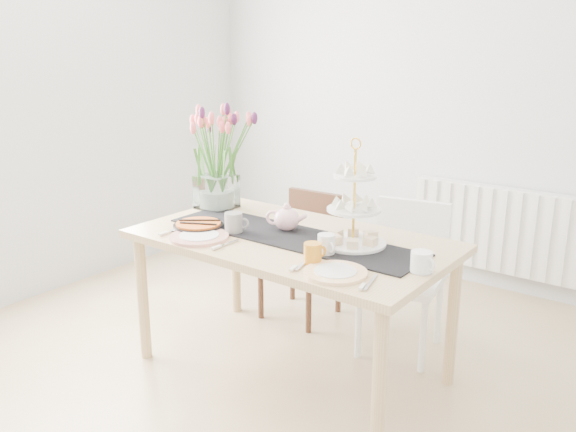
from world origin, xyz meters
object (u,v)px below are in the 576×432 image
Objects in this scene: radiator at (497,229)px; chair_white at (406,265)px; mug_grey at (234,223)px; chair_brown at (307,245)px; tulip_vase at (215,141)px; cake_stand at (354,219)px; mug_orange at (313,253)px; teapot at (287,219)px; tart_tin at (198,226)px; plate_left at (199,237)px; cream_jug at (421,262)px; plate_right at (335,273)px; dining_table at (291,251)px; mug_white at (326,245)px.

chair_white is (-0.14, -1.12, 0.04)m from radiator.
chair_brown is at bearing 66.56° from mug_grey.
mug_grey is at bearing -37.01° from tulip_vase.
chair_brown is at bearing 139.55° from cake_stand.
chair_white is at bearing 17.35° from mug_orange.
teapot reaches higher than chair_white.
radiator is 4.50× the size of tart_tin.
mug_grey reaches higher than plate_left.
chair_white is 0.92m from mug_orange.
radiator is 2.07m from tulip_vase.
cream_jug is 0.37m from plate_right.
chair_brown is 1.36m from cream_jug.
plate_right is at bearing -33.03° from dining_table.
dining_table is 0.78m from chair_brown.
mug_orange reaches higher than tart_tin.
cream_jug reaches higher than radiator.
cream_jug is at bearing -45.77° from mug_orange.
mug_white is at bearing 132.69° from plate_right.
plate_right is (0.94, -0.12, -0.01)m from tart_tin.
chair_white is 0.68m from cake_stand.
mug_orange is (-0.02, -0.32, -0.09)m from cake_stand.
cake_stand is at bearing -16.62° from teapot.
chair_white reaches higher than chair_brown.
dining_table is 16.36× the size of mug_white.
cream_jug is 1.23m from tart_tin.
chair_brown reaches higher than dining_table.
plate_left is at bearing -112.58° from radiator.
plate_left is (-0.65, -0.18, -0.04)m from mug_white.
tart_tin reaches higher than dining_table.
teapot is at bearing 146.04° from plate_right.
plate_left is at bearing -43.91° from tart_tin.
tart_tin is 0.97× the size of plate_right.
mug_orange is (0.79, -0.07, 0.03)m from tart_tin.
chair_white is at bearing 60.94° from dining_table.
mug_grey reaches higher than tart_tin.
mug_orange is at bearing -134.69° from cream_jug.
plate_left is (-0.36, -0.29, 0.08)m from dining_table.
teapot reaches higher than mug_grey.
teapot is (-0.56, -1.68, 0.37)m from radiator.
tart_tin is (-1.22, -0.12, -0.03)m from cream_jug.
cream_jug is 0.86× the size of mug_grey.
tulip_vase is 7.38× the size of mug_white.
plate_right is (0.15, -0.05, -0.04)m from mug_orange.
dining_table is 0.73m from chair_white.
teapot is at bearing -108.60° from radiator.
dining_table is at bearing 20.07° from tart_tin.
chair_white is at bearing -5.32° from chair_brown.
tulip_vase reaches higher than chair_brown.
mug_orange is at bearing 4.07° from plate_left.
mug_orange is (0.30, -0.25, 0.12)m from dining_table.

